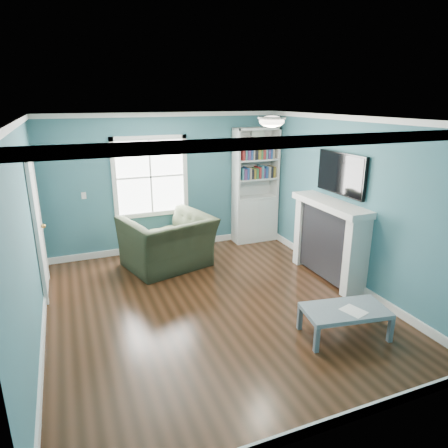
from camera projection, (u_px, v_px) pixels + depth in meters
name	position (u px, v px, depth m)	size (l,w,h in m)	color
floor	(213.00, 305.00, 5.72)	(5.00, 5.00, 0.00)	black
room_walls	(212.00, 198.00, 5.24)	(5.00, 5.00, 5.00)	#37717D
trim	(213.00, 223.00, 5.35)	(4.50, 5.00, 2.60)	white
window	(151.00, 177.00, 7.38)	(1.40, 0.06, 1.50)	white
bookshelf	(255.00, 197.00, 8.11)	(0.90, 0.35, 2.31)	silver
fireplace	(329.00, 241.00, 6.45)	(0.44, 1.58, 1.30)	black
tv	(341.00, 174.00, 6.16)	(0.06, 1.10, 0.65)	black
door	(37.00, 224.00, 5.85)	(0.12, 0.98, 2.17)	silver
ceiling_fixture	(272.00, 121.00, 5.36)	(0.38, 0.38, 0.15)	white
light_switch	(84.00, 196.00, 7.02)	(0.08, 0.01, 0.12)	white
recliner	(168.00, 234.00, 6.87)	(1.40, 0.91, 1.22)	black
coffee_table	(345.00, 312.00, 4.91)	(1.10, 0.72, 0.37)	#545D65
paper_sheet	(354.00, 311.00, 4.84)	(0.22, 0.29, 0.00)	white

